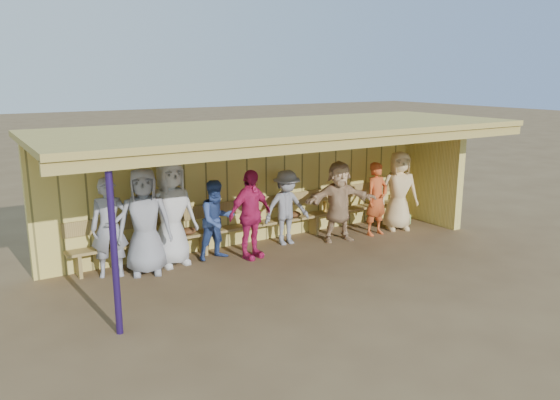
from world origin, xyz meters
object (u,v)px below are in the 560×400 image
object	(u,v)px
player_b	(171,213)
player_h	(399,191)
player_a	(109,228)
player_g	(377,199)
player_d	(250,215)
player_f	(339,201)
bench	(260,218)
player_e	(286,208)
player_c	(217,220)
player_extra	(145,221)

from	to	relation	value
player_b	player_h	size ratio (longest dim) A/B	1.10
player_a	player_b	size ratio (longest dim) A/B	0.89
player_b	player_h	distance (m)	5.12
player_g	player_h	distance (m)	0.70
player_d	player_f	distance (m)	2.08
player_a	bench	world-z (taller)	player_a
player_d	player_g	distance (m)	3.04
player_b	bench	world-z (taller)	player_b
player_e	player_g	bearing A→B (deg)	-8.19
player_a	player_h	size ratio (longest dim) A/B	0.98
player_c	player_g	size ratio (longest dim) A/B	0.95
player_b	player_d	bearing A→B (deg)	-23.34
player_e	player_extra	xyz separation A→B (m)	(-2.96, -0.15, 0.17)
player_g	player_e	bearing A→B (deg)	161.93
player_a	player_b	distance (m)	1.10
player_d	player_g	bearing A→B (deg)	-14.71
player_c	player_g	distance (m)	3.60
player_e	player_h	size ratio (longest dim) A/B	0.87
player_e	player_h	xyz separation A→B (m)	(2.69, -0.38, 0.11)
bench	player_a	bearing A→B (deg)	-174.38
player_a	player_g	distance (m)	5.53
player_b	player_h	world-z (taller)	player_b
player_c	player_extra	bearing A→B (deg)	177.27
player_d	player_extra	bearing A→B (deg)	159.52
player_extra	player_d	bearing A→B (deg)	10.04
player_a	bench	bearing A→B (deg)	23.32
player_e	player_g	distance (m)	2.05
player_e	player_c	bearing A→B (deg)	-172.06
player_h	player_extra	size ratio (longest dim) A/B	0.94
player_d	player_extra	xyz separation A→B (m)	(-1.92, 0.24, 0.09)
player_f	player_extra	size ratio (longest dim) A/B	0.90
player_e	player_h	distance (m)	2.72
player_f	player_b	bearing A→B (deg)	-171.91
player_a	player_b	world-z (taller)	player_b
player_d	player_h	distance (m)	3.73
player_a	player_h	world-z (taller)	player_h
player_a	player_e	size ratio (longest dim) A/B	1.12
player_c	player_e	distance (m)	1.59
player_h	bench	bearing A→B (deg)	-170.64
player_c	player_g	xyz separation A→B (m)	(3.58, -0.35, 0.04)
player_c	player_d	bearing A→B (deg)	-32.05
player_a	bench	distance (m)	3.13
player_h	player_extra	world-z (taller)	player_extra
player_b	player_d	xyz separation A→B (m)	(1.37, -0.42, -0.12)
player_a	player_c	xyz separation A→B (m)	(1.92, -0.14, -0.11)
player_b	player_extra	size ratio (longest dim) A/B	1.03
player_g	player_extra	world-z (taller)	player_extra
player_c	player_f	xyz separation A→B (m)	(2.63, -0.28, 0.09)
player_e	player_d	bearing A→B (deg)	-155.40
player_g	bench	world-z (taller)	player_g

